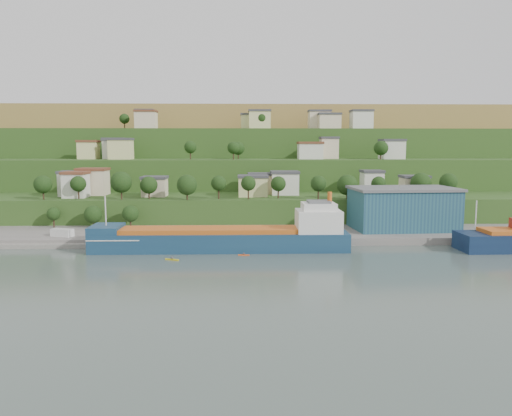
{
  "coord_description": "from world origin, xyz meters",
  "views": [
    {
      "loc": [
        -2.11,
        -119.09,
        27.19
      ],
      "look_at": [
        1.7,
        15.0,
        10.58
      ],
      "focal_mm": 35.0,
      "sensor_mm": 36.0,
      "label": 1
    }
  ],
  "objects_px": {
    "cargo_ship_near": "(229,240)",
    "caravan": "(62,234)",
    "kayak_orange": "(244,255)",
    "warehouse": "(403,208)"
  },
  "relations": [
    {
      "from": "cargo_ship_near",
      "to": "caravan",
      "type": "bearing_deg",
      "value": 167.57
    },
    {
      "from": "caravan",
      "to": "kayak_orange",
      "type": "distance_m",
      "value": 53.9
    },
    {
      "from": "cargo_ship_near",
      "to": "kayak_orange",
      "type": "xyz_separation_m",
      "value": [
        3.94,
        -6.75,
        -2.55
      ]
    },
    {
      "from": "cargo_ship_near",
      "to": "kayak_orange",
      "type": "height_order",
      "value": "cargo_ship_near"
    },
    {
      "from": "kayak_orange",
      "to": "cargo_ship_near",
      "type": "bearing_deg",
      "value": 126.16
    },
    {
      "from": "caravan",
      "to": "kayak_orange",
      "type": "relative_size",
      "value": 2.16
    },
    {
      "from": "warehouse",
      "to": "kayak_orange",
      "type": "bearing_deg",
      "value": -154.2
    },
    {
      "from": "warehouse",
      "to": "caravan",
      "type": "xyz_separation_m",
      "value": [
        -99.91,
        -10.25,
        -5.78
      ]
    },
    {
      "from": "kayak_orange",
      "to": "warehouse",
      "type": "bearing_deg",
      "value": 35.15
    },
    {
      "from": "caravan",
      "to": "kayak_orange",
      "type": "bearing_deg",
      "value": 2.15
    }
  ]
}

